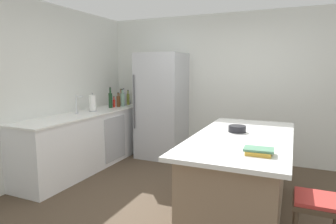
{
  "coord_description": "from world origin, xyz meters",
  "views": [
    {
      "loc": [
        1.0,
        -2.94,
        1.62
      ],
      "look_at": [
        -0.69,
        0.9,
        1.0
      ],
      "focal_mm": 30.76,
      "sensor_mm": 36.0,
      "label": 1
    }
  ],
  "objects_px": {
    "cookbook_stack": "(259,151)",
    "syrup_bottle": "(118,101)",
    "soda_bottle": "(124,99)",
    "sink_faucet": "(77,104)",
    "bar_stool": "(317,211)",
    "olive_oil_bottle": "(128,99)",
    "kitchen_island": "(241,175)",
    "whiskey_bottle": "(121,99)",
    "mixing_bowl": "(237,129)",
    "paper_towel_roll": "(93,103)",
    "wine_bottle": "(110,100)",
    "hot_sauce_bottle": "(114,103)",
    "refrigerator": "(162,106)",
    "gin_bottle": "(123,99)"
  },
  "relations": [
    {
      "from": "wine_bottle",
      "to": "syrup_bottle",
      "type": "bearing_deg",
      "value": 71.66
    },
    {
      "from": "syrup_bottle",
      "to": "refrigerator",
      "type": "bearing_deg",
      "value": 15.73
    },
    {
      "from": "refrigerator",
      "to": "soda_bottle",
      "type": "xyz_separation_m",
      "value": [
        -0.81,
        -0.02,
        0.1
      ]
    },
    {
      "from": "hot_sauce_bottle",
      "to": "cookbook_stack",
      "type": "distance_m",
      "value": 3.44
    },
    {
      "from": "syrup_bottle",
      "to": "hot_sauce_bottle",
      "type": "relative_size",
      "value": 1.34
    },
    {
      "from": "olive_oil_bottle",
      "to": "kitchen_island",
      "type": "bearing_deg",
      "value": -34.94
    },
    {
      "from": "gin_bottle",
      "to": "mixing_bowl",
      "type": "height_order",
      "value": "gin_bottle"
    },
    {
      "from": "soda_bottle",
      "to": "sink_faucet",
      "type": "bearing_deg",
      "value": -94.85
    },
    {
      "from": "refrigerator",
      "to": "wine_bottle",
      "type": "bearing_deg",
      "value": -155.13
    },
    {
      "from": "olive_oil_bottle",
      "to": "soda_bottle",
      "type": "relative_size",
      "value": 0.87
    },
    {
      "from": "wine_bottle",
      "to": "mixing_bowl",
      "type": "distance_m",
      "value": 2.72
    },
    {
      "from": "bar_stool",
      "to": "syrup_bottle",
      "type": "height_order",
      "value": "syrup_bottle"
    },
    {
      "from": "soda_bottle",
      "to": "cookbook_stack",
      "type": "bearing_deg",
      "value": -38.96
    },
    {
      "from": "wine_bottle",
      "to": "whiskey_bottle",
      "type": "bearing_deg",
      "value": 98.73
    },
    {
      "from": "bar_stool",
      "to": "olive_oil_bottle",
      "type": "bearing_deg",
      "value": 142.48
    },
    {
      "from": "bar_stool",
      "to": "olive_oil_bottle",
      "type": "distance_m",
      "value": 4.15
    },
    {
      "from": "bar_stool",
      "to": "whiskey_bottle",
      "type": "bearing_deg",
      "value": 144.25
    },
    {
      "from": "syrup_bottle",
      "to": "mixing_bowl",
      "type": "relative_size",
      "value": 1.34
    },
    {
      "from": "syrup_bottle",
      "to": "hot_sauce_bottle",
      "type": "xyz_separation_m",
      "value": [
        -0.04,
        -0.08,
        -0.03
      ]
    },
    {
      "from": "bar_stool",
      "to": "wine_bottle",
      "type": "bearing_deg",
      "value": 149.36
    },
    {
      "from": "paper_towel_roll",
      "to": "gin_bottle",
      "type": "xyz_separation_m",
      "value": [
        0.11,
        0.75,
        0.0
      ]
    },
    {
      "from": "paper_towel_roll",
      "to": "soda_bottle",
      "type": "height_order",
      "value": "soda_bottle"
    },
    {
      "from": "soda_bottle",
      "to": "olive_oil_bottle",
      "type": "bearing_deg",
      "value": 93.15
    },
    {
      "from": "cookbook_stack",
      "to": "sink_faucet",
      "type": "bearing_deg",
      "value": 160.05
    },
    {
      "from": "olive_oil_bottle",
      "to": "hot_sauce_bottle",
      "type": "bearing_deg",
      "value": -93.03
    },
    {
      "from": "whiskey_bottle",
      "to": "mixing_bowl",
      "type": "xyz_separation_m",
      "value": [
        2.57,
        -1.53,
        -0.11
      ]
    },
    {
      "from": "bar_stool",
      "to": "hot_sauce_bottle",
      "type": "relative_size",
      "value": 3.09
    },
    {
      "from": "sink_faucet",
      "to": "olive_oil_bottle",
      "type": "height_order",
      "value": "sink_faucet"
    },
    {
      "from": "paper_towel_roll",
      "to": "cookbook_stack",
      "type": "xyz_separation_m",
      "value": [
        2.86,
        -1.39,
        -0.13
      ]
    },
    {
      "from": "bar_stool",
      "to": "wine_bottle",
      "type": "height_order",
      "value": "wine_bottle"
    },
    {
      "from": "whiskey_bottle",
      "to": "hot_sauce_bottle",
      "type": "height_order",
      "value": "whiskey_bottle"
    },
    {
      "from": "bar_stool",
      "to": "gin_bottle",
      "type": "height_order",
      "value": "gin_bottle"
    },
    {
      "from": "soda_bottle",
      "to": "syrup_bottle",
      "type": "height_order",
      "value": "soda_bottle"
    },
    {
      "from": "hot_sauce_bottle",
      "to": "mixing_bowl",
      "type": "distance_m",
      "value": 2.74
    },
    {
      "from": "cookbook_stack",
      "to": "syrup_bottle",
      "type": "bearing_deg",
      "value": 143.61
    },
    {
      "from": "kitchen_island",
      "to": "gin_bottle",
      "type": "distance_m",
      "value": 2.98
    },
    {
      "from": "bar_stool",
      "to": "soda_bottle",
      "type": "xyz_separation_m",
      "value": [
        -3.26,
        2.34,
        0.54
      ]
    },
    {
      "from": "paper_towel_roll",
      "to": "syrup_bottle",
      "type": "height_order",
      "value": "paper_towel_roll"
    },
    {
      "from": "refrigerator",
      "to": "syrup_bottle",
      "type": "relative_size",
      "value": 7.02
    },
    {
      "from": "gin_bottle",
      "to": "mixing_bowl",
      "type": "distance_m",
      "value": 2.75
    },
    {
      "from": "paper_towel_roll",
      "to": "hot_sauce_bottle",
      "type": "relative_size",
      "value": 1.53
    },
    {
      "from": "refrigerator",
      "to": "soda_bottle",
      "type": "bearing_deg",
      "value": -178.76
    },
    {
      "from": "paper_towel_roll",
      "to": "cookbook_stack",
      "type": "relative_size",
      "value": 1.21
    },
    {
      "from": "sink_faucet",
      "to": "paper_towel_roll",
      "type": "bearing_deg",
      "value": 84.9
    },
    {
      "from": "whiskey_bottle",
      "to": "syrup_bottle",
      "type": "bearing_deg",
      "value": -66.81
    },
    {
      "from": "soda_bottle",
      "to": "gin_bottle",
      "type": "xyz_separation_m",
      "value": [
        0.04,
        -0.11,
        0.0
      ]
    },
    {
      "from": "whiskey_bottle",
      "to": "wine_bottle",
      "type": "height_order",
      "value": "wine_bottle"
    },
    {
      "from": "gin_bottle",
      "to": "mixing_bowl",
      "type": "bearing_deg",
      "value": -28.71
    },
    {
      "from": "refrigerator",
      "to": "sink_faucet",
      "type": "xyz_separation_m",
      "value": [
        -0.91,
        -1.22,
        0.12
      ]
    },
    {
      "from": "whiskey_bottle",
      "to": "bar_stool",
      "type": "bearing_deg",
      "value": -35.75
    }
  ]
}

